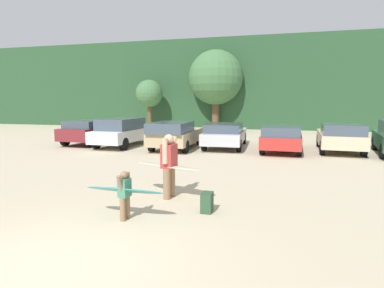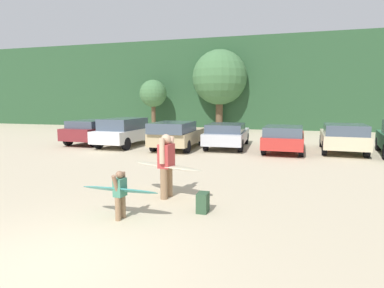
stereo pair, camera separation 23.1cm
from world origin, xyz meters
The scene contains 15 objects.
ground_plane centered at (0.00, 0.00, 0.00)m, with size 120.00×120.00×0.00m, color #C1B293.
hillside_ridge centered at (0.00, 31.22, 4.07)m, with size 108.00×12.00×8.15m, color #284C2D.
tree_center centered at (-8.16, 23.56, 3.15)m, with size 2.45×2.45×4.42m.
tree_far_right centered at (-2.27, 24.62, 4.55)m, with size 4.81×4.81×6.98m.
parked_car_maroon centered at (-7.39, 12.84, 0.77)m, with size 2.06×4.32×1.40m.
parked_car_white centered at (-5.14, 12.41, 0.82)m, with size 1.98×4.70×1.55m.
parked_car_tan centered at (-1.99, 12.12, 0.78)m, with size 2.04×4.76×1.45m.
parked_car_silver centered at (0.44, 13.32, 0.72)m, with size 2.09×4.83×1.32m.
parked_car_red centered at (3.39, 12.59, 0.71)m, with size 2.05×4.45×1.32m.
parked_car_champagne centered at (6.16, 13.23, 0.76)m, with size 2.20×4.52×1.42m.
person_adult centered at (0.53, 3.82, 0.93)m, with size 0.35×0.70×1.65m.
person_child centered at (0.14, 2.09, 0.59)m, with size 0.22×0.45×1.04m.
surfboard_cream centered at (0.48, 3.94, 0.80)m, with size 2.22×1.26×0.14m.
surfboard_teal centered at (0.08, 2.18, 0.61)m, with size 1.77×0.50×0.25m.
backpack_dropped centered at (1.71, 2.99, 0.22)m, with size 0.24×0.34×0.45m.
Camera 2 is at (3.42, -3.80, 2.48)m, focal length 30.16 mm.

